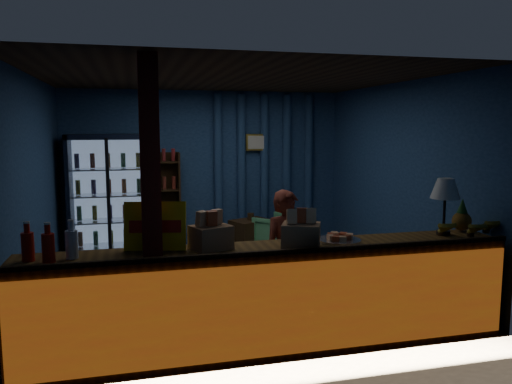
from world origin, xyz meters
TOP-DOWN VIEW (x-y plane):
  - ground at (0.00, 0.00)m, footprint 4.60×4.60m
  - room_walls at (0.00, 0.00)m, footprint 4.60×4.60m
  - counter at (0.00, -1.91)m, footprint 4.40×0.57m
  - support_post at (-1.05, -1.90)m, footprint 0.16×0.16m
  - beverage_cooler at (-1.55, 1.92)m, footprint 1.20×0.62m
  - bottle_shelf at (-0.70, 2.06)m, footprint 0.50×0.28m
  - curtain_folds at (1.00, 2.14)m, footprint 1.74×0.14m
  - framed_picture at (0.85, 2.10)m, footprint 0.36×0.04m
  - shopkeeper at (0.33, -1.28)m, footprint 0.52×0.36m
  - green_chair at (1.05, 1.31)m, footprint 0.97×0.97m
  - side_table at (0.61, 1.53)m, footprint 0.72×0.64m
  - yellow_sign at (-1.02, -1.77)m, footprint 0.54×0.21m
  - soda_bottles at (-1.85, -1.91)m, footprint 0.43×0.18m
  - snack_box_left at (0.24, -1.97)m, footprint 0.41×0.38m
  - snack_box_centre at (-0.55, -1.84)m, footprint 0.40×0.36m
  - pastry_tray at (0.66, -1.85)m, footprint 0.41×0.41m
  - banana_bunches at (1.99, -1.92)m, footprint 0.75×0.29m
  - table_lamp at (1.77, -1.83)m, footprint 0.29×0.29m
  - pineapple at (2.05, -1.73)m, footprint 0.19×0.19m

SIDE VIEW (x-z plane):
  - ground at x=0.00m, z-range 0.00..0.00m
  - side_table at x=0.61m, z-range -0.05..0.59m
  - green_chair at x=1.05m, z-range 0.00..0.64m
  - counter at x=0.00m, z-range -0.02..0.97m
  - shopkeeper at x=0.33m, z-range 0.00..1.37m
  - bottle_shelf at x=-0.70m, z-range -0.01..1.59m
  - beverage_cooler at x=-1.55m, z-range -0.02..1.88m
  - pastry_tray at x=0.66m, z-range 0.94..1.01m
  - banana_bunches at x=1.99m, z-range 0.95..1.11m
  - snack_box_centre at x=-0.55m, z-range 0.90..1.24m
  - snack_box_left at x=0.24m, z-range 0.90..1.25m
  - soda_bottles at x=-1.85m, z-range 0.92..1.24m
  - pineapple at x=2.05m, z-range 0.92..1.25m
  - yellow_sign at x=-1.02m, z-range 0.95..1.37m
  - support_post at x=-1.05m, z-range 0.00..2.60m
  - curtain_folds at x=1.00m, z-range 0.05..2.55m
  - table_lamp at x=1.77m, z-range 1.11..1.67m
  - room_walls at x=0.00m, z-range -0.73..3.87m
  - framed_picture at x=0.85m, z-range 1.61..1.89m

